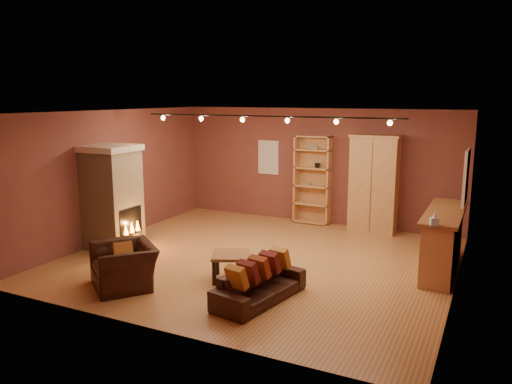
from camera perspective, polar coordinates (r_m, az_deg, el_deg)
The scene contains 16 objects.
floor at distance 9.67m, azimuth 0.40°, elevation -7.71°, with size 7.00×7.00×0.00m, color #A66B3B.
ceiling at distance 9.16m, azimuth 0.43°, elevation 9.12°, with size 7.00×7.00×0.00m, color brown.
back_wall at distance 12.29m, azimuth 6.99°, elevation 2.95°, with size 7.00×0.02×2.80m, color brown.
left_wall at distance 11.26m, azimuth -15.87°, elevation 1.88°, with size 0.02×6.50×2.80m, color brown.
right_wall at distance 8.44m, azimuth 22.37°, elevation -1.44°, with size 0.02×6.50×2.80m, color brown.
fireplace at distance 10.57m, azimuth -16.08°, elevation -0.57°, with size 1.01×0.98×2.12m.
back_window at distance 12.73m, azimuth 1.43°, elevation 3.98°, with size 0.56×0.04×0.86m, color silver.
bookcase at distance 12.24m, azimuth 6.57°, elevation 1.50°, with size 0.88×0.34×2.16m.
armoire at distance 11.66m, azimuth 13.34°, elevation 0.93°, with size 1.10×0.63×2.24m.
bar_counter at distance 9.50m, azimuth 20.57°, elevation -5.22°, with size 0.62×2.31×1.10m.
tissue_box at distance 8.26m, azimuth 19.72°, elevation -2.99°, with size 0.17×0.17×0.23m.
right_window at distance 9.78m, azimuth 22.88°, elevation 1.60°, with size 0.05×0.90×1.00m, color silver.
loveseat at distance 7.71m, azimuth 0.42°, elevation -9.90°, with size 0.80×1.73×0.72m.
armchair at distance 8.50m, azimuth -14.88°, elevation -7.37°, with size 1.29×1.22×0.95m.
coffee_table at distance 8.53m, azimuth -2.91°, elevation -7.49°, with size 0.81×0.81×0.46m.
track_rail at distance 9.35m, azimuth 0.96°, elevation 8.46°, with size 5.20×0.09×0.13m.
Camera 1 is at (3.96, -8.26, 3.09)m, focal length 35.00 mm.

